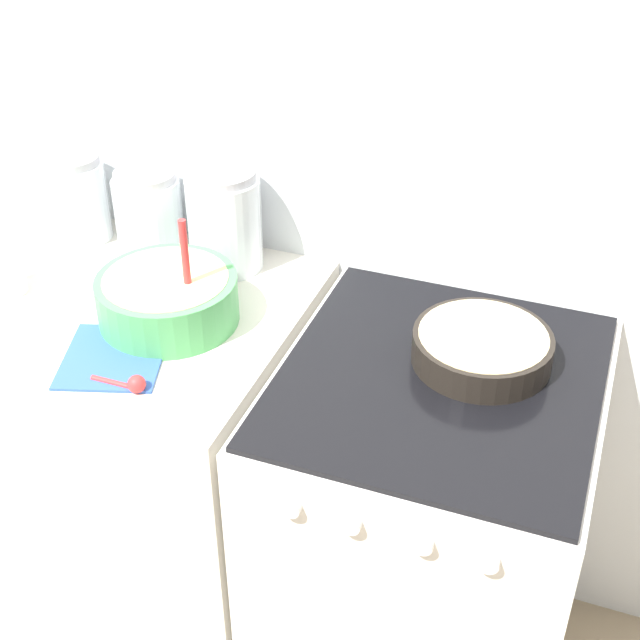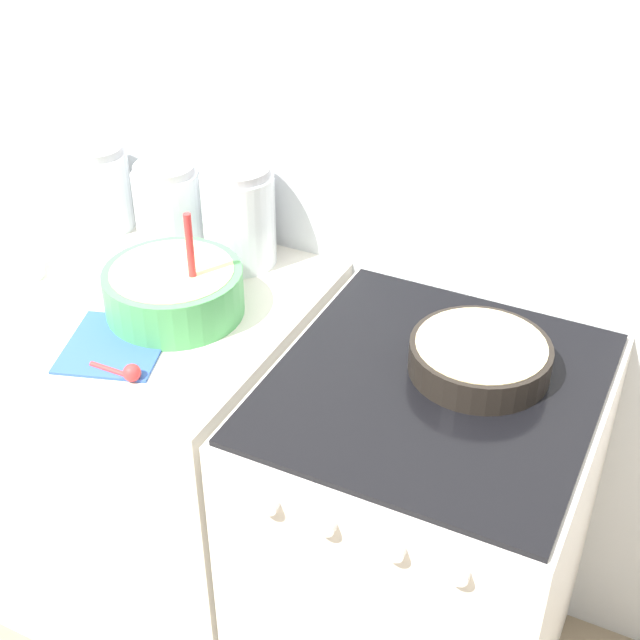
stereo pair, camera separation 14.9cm
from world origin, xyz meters
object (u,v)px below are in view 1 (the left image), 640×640
(baking_pan, at_px, (482,347))
(tin_can, at_px, (6,272))
(stove, at_px, (425,539))
(storage_jar_middle, at_px, (149,218))
(storage_jar_left, at_px, (77,203))
(storage_jar_right, at_px, (225,226))
(mixing_bowl, at_px, (168,296))

(baking_pan, relative_size, tin_can, 2.74)
(stove, distance_m, storage_jar_middle, 0.98)
(tin_can, bearing_deg, storage_jar_left, 88.04)
(storage_jar_left, distance_m, storage_jar_right, 0.40)
(baking_pan, height_order, storage_jar_middle, storage_jar_middle)
(baking_pan, bearing_deg, storage_jar_middle, 168.76)
(stove, height_order, tin_can, tin_can)
(mixing_bowl, height_order, storage_jar_right, mixing_bowl)
(tin_can, bearing_deg, stove, 2.06)
(mixing_bowl, distance_m, storage_jar_right, 0.26)
(baking_pan, bearing_deg, storage_jar_left, 170.88)
(baking_pan, xyz_separation_m, storage_jar_right, (-0.64, 0.17, 0.07))
(mixing_bowl, xyz_separation_m, storage_jar_right, (0.02, 0.25, 0.04))
(stove, xyz_separation_m, storage_jar_middle, (-0.78, 0.24, 0.55))
(storage_jar_left, height_order, tin_can, storage_jar_left)
(stove, bearing_deg, storage_jar_left, 166.01)
(storage_jar_right, bearing_deg, storage_jar_left, 180.00)
(storage_jar_left, bearing_deg, storage_jar_middle, 0.00)
(storage_jar_right, bearing_deg, tin_can, -145.69)
(stove, relative_size, storage_jar_right, 3.83)
(stove, relative_size, storage_jar_middle, 4.50)
(storage_jar_middle, bearing_deg, storage_jar_right, -0.00)
(storage_jar_middle, xyz_separation_m, tin_can, (-0.21, -0.28, -0.04))
(baking_pan, distance_m, tin_can, 1.06)
(storage_jar_left, bearing_deg, storage_jar_right, -0.00)
(stove, height_order, storage_jar_middle, storage_jar_middle)
(mixing_bowl, distance_m, storage_jar_left, 0.46)
(baking_pan, relative_size, storage_jar_right, 1.15)
(stove, relative_size, tin_can, 9.08)
(stove, bearing_deg, tin_can, -177.94)
(mixing_bowl, xyz_separation_m, storage_jar_middle, (-0.18, 0.25, 0.03))
(storage_jar_right, xyz_separation_m, tin_can, (-0.41, -0.28, -0.05))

